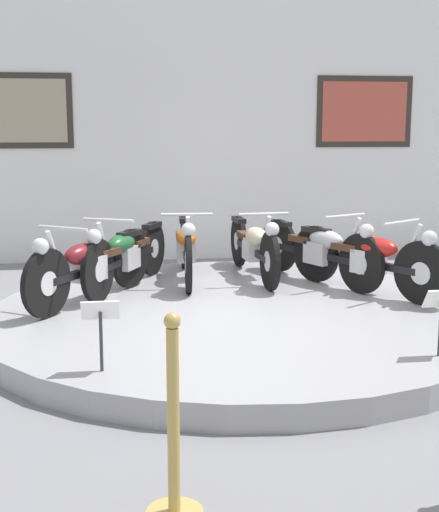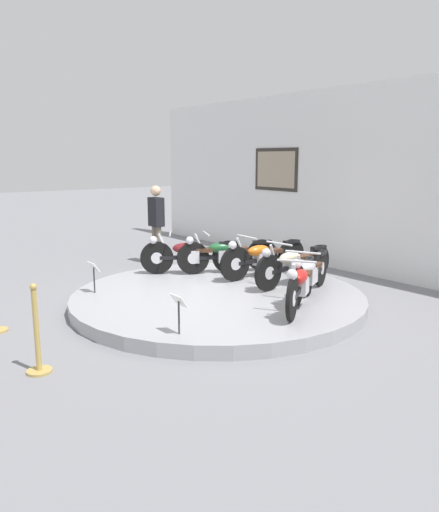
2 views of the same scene
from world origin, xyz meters
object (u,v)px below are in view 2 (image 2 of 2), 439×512
Objects in this scene: motorcycle_green at (226,253)px; motorcycle_cream at (293,263)px; motorcycle_maroon at (191,254)px; motorcycle_orange at (263,256)px; motorcycle_silver at (309,273)px; info_placard_front_centre at (179,306)px; visitor_standing at (156,220)px; motorcycle_red at (301,283)px; info_placard_front_left at (94,271)px; stanchion_post_right_of_entry at (37,343)px.

motorcycle_green is 1.47m from motorcycle_cream.
motorcycle_cream is (1.43, 0.33, -0.00)m from motorcycle_green.
motorcycle_orange is at bearing 41.75° from motorcycle_maroon.
motorcycle_silver is 3.51× the size of info_placard_front_centre.
motorcycle_maroon is at bearing -12.99° from visitor_standing.
motorcycle_silver is 2.60m from info_placard_front_centre.
visitor_standing reaches higher than info_placard_front_centre.
info_placard_front_centre is (-0.16, -2.02, -0.01)m from motorcycle_red.
motorcycle_orange reaches higher than motorcycle_red.
motorcycle_maroon is 0.93× the size of motorcycle_silver.
motorcycle_orange is at bearing 152.99° from motorcycle_red.
motorcycle_orange is at bearing 118.94° from info_placard_front_centre.
motorcycle_red is (1.78, -0.91, -0.01)m from motorcycle_orange.
info_placard_front_left is 3.29m from visitor_standing.
info_placard_front_left is at bearing -85.44° from motorcycle_maroon.
motorcycle_cream is 1.09× the size of motorcycle_silver.
motorcycle_maroon reaches higher than motorcycle_cream.
stanchion_post_right_of_entry reaches higher than info_placard_front_centre.
motorcycle_red is 3.30× the size of info_placard_front_centre.
motorcycle_green is 1.00× the size of motorcycle_silver.
motorcycle_silver is at bearing 13.17° from motorcycle_maroon.
visitor_standing reaches higher than motorcycle_red.
motorcycle_orange is 4.71m from stanchion_post_right_of_entry.
motorcycle_cream is at bearing 138.21° from motorcycle_red.
motorcycle_maroon is 2.07m from visitor_standing.
motorcycle_orange is (1.01, 0.90, 0.00)m from motorcycle_maroon.
visitor_standing reaches higher than motorcycle_orange.
motorcycle_orange is 3.34m from info_placard_front_centre.
motorcycle_silver is at bearing 94.18° from info_placard_front_centre.
motorcycle_maroon is at bearing -121.53° from motorcycle_green.
visitor_standing is at bearing -171.42° from motorcycle_orange.
info_placard_front_left is 2.65m from stanchion_post_right_of_entry.
stanchion_post_right_of_entry is (4.22, -4.09, -0.66)m from visitor_standing.
visitor_standing is (-1.97, 0.45, 0.43)m from motorcycle_maroon.
visitor_standing reaches higher than motorcycle_green.
motorcycle_cream is at bearing -0.08° from motorcycle_orange.
info_placard_front_left is (-2.28, -2.59, -0.01)m from motorcycle_silver.
motorcycle_orange is 0.76m from motorcycle_cream.
info_placard_front_centre is at bearing -37.51° from motorcycle_maroon.
visitor_standing reaches higher than info_placard_front_left.
motorcycle_orange is at bearing 166.84° from motorcycle_silver.
motorcycle_maroon is at bearing 121.73° from stanchion_post_right_of_entry.
info_placard_front_centre is at bearing -94.55° from motorcycle_red.
stanchion_post_right_of_entry is at bearing -58.27° from motorcycle_maroon.
visitor_standing is at bearing 151.74° from info_placard_front_centre.
visitor_standing reaches higher than motorcycle_silver.
visitor_standing is 1.71× the size of stanchion_post_right_of_entry.
stanchion_post_right_of_entry is (0.47, -4.54, -0.22)m from motorcycle_cream.
visitor_standing is at bearing 135.89° from stanchion_post_right_of_entry.
motorcycle_green reaches higher than motorcycle_cream.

